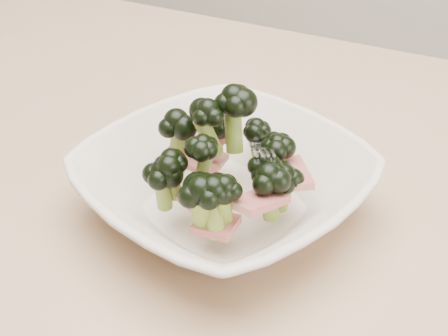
{
  "coord_description": "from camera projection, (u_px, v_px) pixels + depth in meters",
  "views": [
    {
      "loc": [
        0.21,
        -0.45,
        1.12
      ],
      "look_at": [
        0.01,
        -0.03,
        0.8
      ],
      "focal_mm": 50.0,
      "sensor_mm": 36.0,
      "label": 1
    }
  ],
  "objects": [
    {
      "name": "dining_table",
      "position": [
        230.0,
        263.0,
        0.67
      ],
      "size": [
        1.2,
        0.8,
        0.75
      ],
      "color": "tan",
      "rests_on": "ground"
    },
    {
      "name": "broccoli_dish",
      "position": [
        224.0,
        181.0,
        0.57
      ],
      "size": [
        0.32,
        0.32,
        0.13
      ],
      "color": "beige",
      "rests_on": "dining_table"
    }
  ]
}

